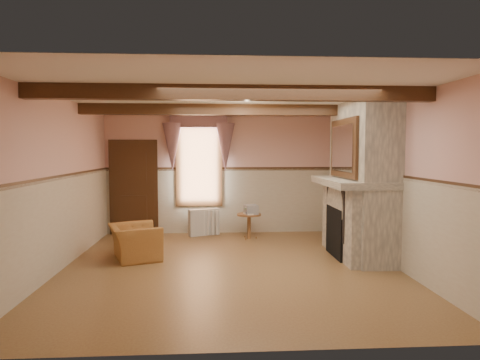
{
  "coord_description": "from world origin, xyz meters",
  "views": [
    {
      "loc": [
        -0.27,
        -6.96,
        1.94
      ],
      "look_at": [
        0.21,
        0.8,
        1.39
      ],
      "focal_mm": 32.0,
      "sensor_mm": 36.0,
      "label": 1
    }
  ],
  "objects": [
    {
      "name": "side_table",
      "position": [
        0.5,
        2.26,
        0.28
      ],
      "size": [
        0.55,
        0.55,
        0.55
      ],
      "primitive_type": "cylinder",
      "rotation": [
        0.0,
        0.0,
        0.04
      ],
      "color": "brown",
      "rests_on": "floor"
    },
    {
      "name": "mantel",
      "position": [
        2.24,
        0.6,
        1.36
      ],
      "size": [
        1.05,
        2.05,
        0.12
      ],
      "primitive_type": "cube",
      "color": "gray",
      "rests_on": "fireplace"
    },
    {
      "name": "ceiling",
      "position": [
        0.0,
        0.0,
        2.8
      ],
      "size": [
        5.5,
        6.0,
        0.01
      ],
      "primitive_type": "cube",
      "color": "silver",
      "rests_on": "wall_back"
    },
    {
      "name": "wall_back",
      "position": [
        0.0,
        3.0,
        1.4
      ],
      "size": [
        5.5,
        0.02,
        2.8
      ],
      "primitive_type": "cube",
      "color": "#D9A296",
      "rests_on": "floor"
    },
    {
      "name": "candle_red",
      "position": [
        2.24,
        0.06,
        1.5
      ],
      "size": [
        0.06,
        0.06,
        0.16
      ],
      "primitive_type": "cylinder",
      "color": "#A42414",
      "rests_on": "mantel"
    },
    {
      "name": "bowl",
      "position": [
        2.24,
        0.4,
        1.46
      ],
      "size": [
        0.36,
        0.36,
        0.09
      ],
      "primitive_type": "imported",
      "color": "brown",
      "rests_on": "mantel"
    },
    {
      "name": "wall_front",
      "position": [
        0.0,
        -3.0,
        1.4
      ],
      "size": [
        5.5,
        0.02,
        2.8
      ],
      "primitive_type": "cube",
      "color": "#D9A296",
      "rests_on": "floor"
    },
    {
      "name": "door",
      "position": [
        -2.1,
        2.94,
        1.05
      ],
      "size": [
        1.1,
        0.1,
        2.1
      ],
      "primitive_type": "cube",
      "color": "black",
      "rests_on": "floor"
    },
    {
      "name": "floor",
      "position": [
        0.0,
        0.0,
        0.0
      ],
      "size": [
        5.5,
        6.0,
        0.01
      ],
      "primitive_type": "cube",
      "color": "brown",
      "rests_on": "ground"
    },
    {
      "name": "firebox",
      "position": [
        2.0,
        0.6,
        0.45
      ],
      "size": [
        0.2,
        0.95,
        0.9
      ],
      "primitive_type": "cube",
      "color": "black",
      "rests_on": "floor"
    },
    {
      "name": "armchair",
      "position": [
        -1.67,
        0.64,
        0.31
      ],
      "size": [
        1.09,
        1.16,
        0.61
      ],
      "primitive_type": "imported",
      "rotation": [
        0.0,
        0.0,
        1.92
      ],
      "color": "#9E662D",
      "rests_on": "floor"
    },
    {
      "name": "wainscot",
      "position": [
        0.0,
        0.0,
        0.75
      ],
      "size": [
        5.5,
        6.0,
        1.5
      ],
      "primitive_type": null,
      "color": "beige",
      "rests_on": "floor"
    },
    {
      "name": "ceiling_beam_front",
      "position": [
        0.0,
        -1.2,
        2.7
      ],
      "size": [
        5.5,
        0.18,
        0.2
      ],
      "primitive_type": "cube",
      "color": "black",
      "rests_on": "ceiling"
    },
    {
      "name": "book_stack",
      "position": [
        0.54,
        2.22,
        0.65
      ],
      "size": [
        0.31,
        0.36,
        0.2
      ],
      "primitive_type": "cube",
      "rotation": [
        0.0,
        0.0,
        0.18
      ],
      "color": "#B7AD8C",
      "rests_on": "side_table"
    },
    {
      "name": "radiator",
      "position": [
        -0.49,
        2.7,
        0.3
      ],
      "size": [
        0.72,
        0.43,
        0.6
      ],
      "primitive_type": "cube",
      "rotation": [
        0.0,
        0.0,
        0.38
      ],
      "color": "silver",
      "rests_on": "floor"
    },
    {
      "name": "overmantel_mirror",
      "position": [
        2.06,
        0.6,
        1.97
      ],
      "size": [
        0.06,
        1.44,
        1.04
      ],
      "primitive_type": "cube",
      "color": "silver",
      "rests_on": "fireplace"
    },
    {
      "name": "fireplace",
      "position": [
        2.42,
        0.6,
        1.4
      ],
      "size": [
        0.85,
        2.0,
        2.8
      ],
      "primitive_type": "cube",
      "color": "gray",
      "rests_on": "floor"
    },
    {
      "name": "jar_yellow",
      "position": [
        2.24,
        0.31,
        1.48
      ],
      "size": [
        0.06,
        0.06,
        0.12
      ],
      "primitive_type": "cylinder",
      "color": "gold",
      "rests_on": "mantel"
    },
    {
      "name": "window_drapes",
      "position": [
        -0.6,
        2.88,
        2.25
      ],
      "size": [
        1.3,
        0.14,
        1.4
      ],
      "primitive_type": "cube",
      "color": "gray",
      "rests_on": "wall_back"
    },
    {
      "name": "wall_left",
      "position": [
        -2.75,
        0.0,
        1.4
      ],
      "size": [
        0.02,
        6.0,
        2.8
      ],
      "primitive_type": "cube",
      "color": "#D9A296",
      "rests_on": "floor"
    },
    {
      "name": "chair_rail",
      "position": [
        0.0,
        0.0,
        1.5
      ],
      "size": [
        5.5,
        6.0,
        0.08
      ],
      "primitive_type": null,
      "color": "black",
      "rests_on": "wainscot"
    },
    {
      "name": "mantel_clock",
      "position": [
        2.24,
        1.22,
        1.52
      ],
      "size": [
        0.14,
        0.24,
        0.2
      ],
      "primitive_type": "cube",
      "color": "black",
      "rests_on": "mantel"
    },
    {
      "name": "oil_lamp",
      "position": [
        2.24,
        0.84,
        1.56
      ],
      "size": [
        0.11,
        0.11,
        0.28
      ],
      "primitive_type": "cylinder",
      "color": "gold",
      "rests_on": "mantel"
    },
    {
      "name": "wall_right",
      "position": [
        2.75,
        0.0,
        1.4
      ],
      "size": [
        0.02,
        6.0,
        2.8
      ],
      "primitive_type": "cube",
      "color": "#D9A296",
      "rests_on": "floor"
    },
    {
      "name": "ceiling_beam_back",
      "position": [
        0.0,
        1.2,
        2.7
      ],
      "size": [
        5.5,
        0.18,
        0.2
      ],
      "primitive_type": "cube",
      "color": "black",
      "rests_on": "ceiling"
    },
    {
      "name": "window",
      "position": [
        -0.6,
        2.97,
        1.65
      ],
      "size": [
        1.06,
        0.08,
        2.02
      ],
      "primitive_type": "cube",
      "color": "white",
      "rests_on": "wall_back"
    }
  ]
}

